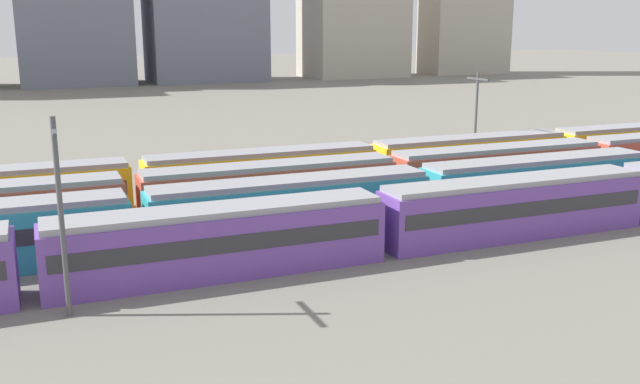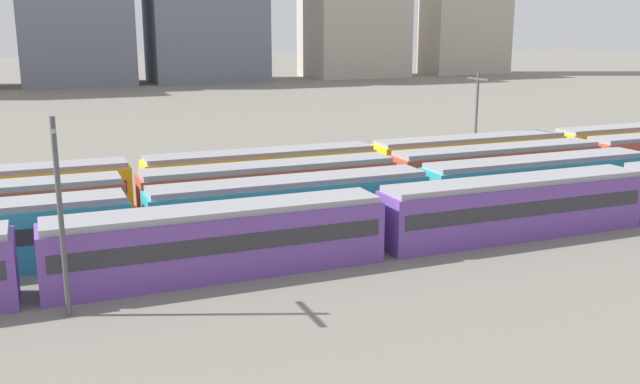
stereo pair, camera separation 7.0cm
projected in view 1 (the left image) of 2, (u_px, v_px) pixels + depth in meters
train_track_0 at (514, 207)px, 43.97m from camera, size 93.60×3.06×3.75m
train_track_1 at (292, 207)px, 43.88m from camera, size 55.80×3.06×3.75m
train_track_2 at (392, 178)px, 52.18m from camera, size 74.70×3.06×3.75m
train_track_3 at (471, 157)px, 60.71m from camera, size 93.60×3.06×3.75m
catenary_pole_0 at (60, 208)px, 30.93m from camera, size 0.24×3.20×9.16m
catenary_pole_1 at (476, 116)px, 63.36m from camera, size 0.24×3.20×8.98m
distant_building_4 at (353, 11)px, 183.05m from camera, size 24.89×19.09×33.76m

